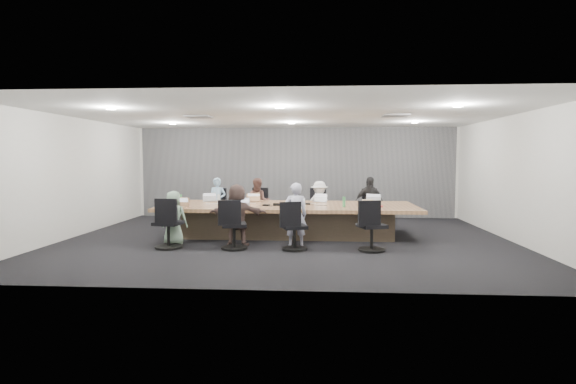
# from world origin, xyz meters

# --- Properties ---
(floor) EXTENTS (10.00, 8.00, 0.00)m
(floor) POSITION_xyz_m (0.00, 0.00, 0.00)
(floor) COLOR black
(floor) RESTS_ON ground
(ceiling) EXTENTS (10.00, 8.00, 0.00)m
(ceiling) POSITION_xyz_m (0.00, 0.00, 2.80)
(ceiling) COLOR white
(ceiling) RESTS_ON wall_back
(wall_back) EXTENTS (10.00, 0.00, 2.80)m
(wall_back) POSITION_xyz_m (0.00, 4.00, 1.40)
(wall_back) COLOR silver
(wall_back) RESTS_ON ground
(wall_front) EXTENTS (10.00, 0.00, 2.80)m
(wall_front) POSITION_xyz_m (0.00, -4.00, 1.40)
(wall_front) COLOR silver
(wall_front) RESTS_ON ground
(wall_left) EXTENTS (0.00, 8.00, 2.80)m
(wall_left) POSITION_xyz_m (-5.00, 0.00, 1.40)
(wall_left) COLOR silver
(wall_left) RESTS_ON ground
(wall_right) EXTENTS (0.00, 8.00, 2.80)m
(wall_right) POSITION_xyz_m (5.00, 0.00, 1.40)
(wall_right) COLOR silver
(wall_right) RESTS_ON ground
(curtain) EXTENTS (9.80, 0.04, 2.80)m
(curtain) POSITION_xyz_m (0.00, 3.92, 1.40)
(curtain) COLOR slate
(curtain) RESTS_ON ground
(conference_table) EXTENTS (6.00, 2.20, 0.74)m
(conference_table) POSITION_xyz_m (0.00, 0.50, 0.40)
(conference_table) COLOR #4A3C2E
(conference_table) RESTS_ON ground
(chair_0) EXTENTS (0.69, 0.69, 0.81)m
(chair_0) POSITION_xyz_m (-2.02, 2.20, 0.40)
(chair_0) COLOR black
(chair_0) RESTS_ON ground
(chair_1) EXTENTS (0.63, 0.63, 0.83)m
(chair_1) POSITION_xyz_m (-0.89, 2.20, 0.42)
(chair_1) COLOR black
(chair_1) RESTS_ON ground
(chair_2) EXTENTS (0.65, 0.65, 0.82)m
(chair_2) POSITION_xyz_m (0.74, 2.20, 0.41)
(chair_2) COLOR black
(chair_2) RESTS_ON ground
(chair_3) EXTENTS (0.69, 0.69, 0.81)m
(chair_3) POSITION_xyz_m (2.06, 2.20, 0.41)
(chair_3) COLOR black
(chair_3) RESTS_ON ground
(chair_4) EXTENTS (0.67, 0.67, 0.87)m
(chair_4) POSITION_xyz_m (-2.34, -1.20, 0.44)
(chair_4) COLOR black
(chair_4) RESTS_ON ground
(chair_5) EXTENTS (0.67, 0.67, 0.83)m
(chair_5) POSITION_xyz_m (-0.98, -1.20, 0.42)
(chair_5) COLOR black
(chair_5) RESTS_ON ground
(chair_6) EXTENTS (0.67, 0.67, 0.79)m
(chair_6) POSITION_xyz_m (0.24, -1.20, 0.39)
(chair_6) COLOR black
(chair_6) RESTS_ON ground
(chair_7) EXTENTS (0.73, 0.73, 0.85)m
(chair_7) POSITION_xyz_m (1.77, -1.20, 0.42)
(chair_7) COLOR black
(chair_7) RESTS_ON ground
(person_0) EXTENTS (0.52, 0.38, 1.32)m
(person_0) POSITION_xyz_m (-2.02, 1.85, 0.66)
(person_0) COLOR #87ABC9
(person_0) RESTS_ON ground
(laptop_0) EXTENTS (0.38, 0.30, 0.02)m
(laptop_0) POSITION_xyz_m (-2.02, 1.30, 0.75)
(laptop_0) COLOR #B2B2B7
(laptop_0) RESTS_ON conference_table
(person_1) EXTENTS (0.71, 0.59, 1.31)m
(person_1) POSITION_xyz_m (-0.89, 1.85, 0.66)
(person_1) COLOR brown
(person_1) RESTS_ON ground
(laptop_1) EXTENTS (0.38, 0.30, 0.02)m
(laptop_1) POSITION_xyz_m (-0.89, 1.30, 0.75)
(laptop_1) COLOR #8C6647
(laptop_1) RESTS_ON conference_table
(person_2) EXTENTS (0.87, 0.59, 1.23)m
(person_2) POSITION_xyz_m (0.74, 1.85, 0.62)
(person_2) COLOR silver
(person_2) RESTS_ON ground
(laptop_2) EXTENTS (0.35, 0.27, 0.02)m
(laptop_2) POSITION_xyz_m (0.74, 1.30, 0.75)
(laptop_2) COLOR #B2B2B7
(laptop_2) RESTS_ON conference_table
(person_3) EXTENTS (0.85, 0.52, 1.36)m
(person_3) POSITION_xyz_m (2.06, 1.85, 0.68)
(person_3) COLOR #242325
(person_3) RESTS_ON ground
(laptop_3) EXTENTS (0.39, 0.29, 0.02)m
(laptop_3) POSITION_xyz_m (2.06, 1.30, 0.75)
(laptop_3) COLOR #B2B2B7
(laptop_3) RESTS_ON conference_table
(person_4) EXTENTS (0.58, 0.39, 1.16)m
(person_4) POSITION_xyz_m (-2.34, -0.85, 0.58)
(person_4) COLOR gray
(person_4) RESTS_ON ground
(laptop_4) EXTENTS (0.36, 0.28, 0.02)m
(laptop_4) POSITION_xyz_m (-2.34, -0.30, 0.75)
(laptop_4) COLOR #8C6647
(laptop_4) RESTS_ON conference_table
(person_5) EXTENTS (1.23, 0.43, 1.31)m
(person_5) POSITION_xyz_m (-0.98, -0.85, 0.66)
(person_5) COLOR brown
(person_5) RESTS_ON ground
(laptop_5) EXTENTS (0.30, 0.22, 0.02)m
(laptop_5) POSITION_xyz_m (-0.98, -0.30, 0.75)
(laptop_5) COLOR #B2B2B7
(laptop_5) RESTS_ON conference_table
(person_6) EXTENTS (0.54, 0.40, 1.34)m
(person_6) POSITION_xyz_m (0.24, -0.85, 0.67)
(person_6) COLOR #A7A6BF
(person_6) RESTS_ON ground
(laptop_6) EXTENTS (0.36, 0.26, 0.02)m
(laptop_6) POSITION_xyz_m (0.24, -0.30, 0.75)
(laptop_6) COLOR #B2B2B7
(laptop_6) RESTS_ON conference_table
(bottle_green_left) EXTENTS (0.08, 0.08, 0.22)m
(bottle_green_left) POSITION_xyz_m (-2.65, 0.63, 0.85)
(bottle_green_left) COLOR #3E9551
(bottle_green_left) RESTS_ON conference_table
(bottle_green_right) EXTENTS (0.08, 0.08, 0.24)m
(bottle_green_right) POSITION_xyz_m (1.29, 0.06, 0.86)
(bottle_green_right) COLOR #3E9551
(bottle_green_right) RESTS_ON conference_table
(bottle_clear) EXTENTS (0.07, 0.07, 0.23)m
(bottle_clear) POSITION_xyz_m (-1.69, 0.55, 0.86)
(bottle_clear) COLOR silver
(bottle_clear) RESTS_ON conference_table
(cup_white_far) EXTENTS (0.09, 0.09, 0.09)m
(cup_white_far) POSITION_xyz_m (-0.03, 0.87, 0.79)
(cup_white_far) COLOR white
(cup_white_far) RESTS_ON conference_table
(cup_white_near) EXTENTS (0.09, 0.09, 0.09)m
(cup_white_near) POSITION_xyz_m (1.69, 0.45, 0.79)
(cup_white_near) COLOR white
(cup_white_near) RESTS_ON conference_table
(mug_brown) EXTENTS (0.13, 0.13, 0.12)m
(mug_brown) POSITION_xyz_m (-2.33, 0.12, 0.80)
(mug_brown) COLOR brown
(mug_brown) RESTS_ON conference_table
(mic_left) EXTENTS (0.17, 0.14, 0.03)m
(mic_left) POSITION_xyz_m (-0.50, 0.24, 0.75)
(mic_left) COLOR black
(mic_left) RESTS_ON conference_table
(mic_right) EXTENTS (0.15, 0.10, 0.03)m
(mic_right) POSITION_xyz_m (0.45, 0.61, 0.75)
(mic_right) COLOR black
(mic_right) RESTS_ON conference_table
(stapler) EXTENTS (0.17, 0.06, 0.06)m
(stapler) POSITION_xyz_m (-0.25, 0.21, 0.77)
(stapler) COLOR black
(stapler) RESTS_ON conference_table
(canvas_bag) EXTENTS (0.25, 0.16, 0.13)m
(canvas_bag) POSITION_xyz_m (1.87, 0.52, 0.81)
(canvas_bag) COLOR tan
(canvas_bag) RESTS_ON conference_table
(snack_packet) EXTENTS (0.18, 0.19, 0.04)m
(snack_packet) POSITION_xyz_m (2.09, 0.17, 0.76)
(snack_packet) COLOR #C33632
(snack_packet) RESTS_ON conference_table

